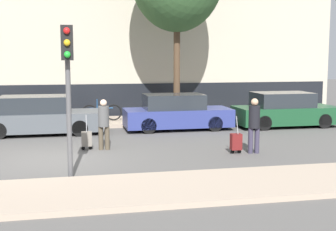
{
  "coord_description": "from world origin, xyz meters",
  "views": [
    {
      "loc": [
        0.4,
        -13.52,
        2.96
      ],
      "look_at": [
        3.68,
        1.8,
        0.95
      ],
      "focal_mm": 50.0,
      "sensor_mm": 36.0,
      "label": 1
    }
  ],
  "objects_px": {
    "parked_car_1": "(39,116)",
    "trolley_left": "(87,139)",
    "traffic_light": "(68,71)",
    "pedestrian_right": "(254,122)",
    "parked_car_3": "(285,111)",
    "parked_bicycle": "(102,112)",
    "pedestrian_left": "(104,121)",
    "parked_car_2": "(177,113)",
    "trolley_right": "(236,142)"
  },
  "relations": [
    {
      "from": "trolley_left",
      "to": "pedestrian_right",
      "type": "xyz_separation_m",
      "value": [
        4.96,
        -1.6,
        0.61
      ]
    },
    {
      "from": "traffic_light",
      "to": "parked_bicycle",
      "type": "height_order",
      "value": "traffic_light"
    },
    {
      "from": "trolley_left",
      "to": "traffic_light",
      "type": "xyz_separation_m",
      "value": [
        -0.53,
        -3.6,
        2.26
      ]
    },
    {
      "from": "parked_car_3",
      "to": "pedestrian_left",
      "type": "relative_size",
      "value": 2.66
    },
    {
      "from": "parked_car_3",
      "to": "parked_bicycle",
      "type": "relative_size",
      "value": 2.41
    },
    {
      "from": "trolley_left",
      "to": "pedestrian_right",
      "type": "height_order",
      "value": "pedestrian_right"
    },
    {
      "from": "parked_car_3",
      "to": "trolley_left",
      "type": "height_order",
      "value": "parked_car_3"
    },
    {
      "from": "parked_car_2",
      "to": "pedestrian_right",
      "type": "relative_size",
      "value": 2.54
    },
    {
      "from": "parked_car_1",
      "to": "trolley_right",
      "type": "xyz_separation_m",
      "value": [
        6.05,
        -4.95,
        -0.31
      ]
    },
    {
      "from": "pedestrian_right",
      "to": "parked_bicycle",
      "type": "height_order",
      "value": "pedestrian_right"
    },
    {
      "from": "trolley_left",
      "to": "traffic_light",
      "type": "distance_m",
      "value": 4.28
    },
    {
      "from": "trolley_left",
      "to": "pedestrian_right",
      "type": "relative_size",
      "value": 0.66
    },
    {
      "from": "traffic_light",
      "to": "pedestrian_left",
      "type": "bearing_deg",
      "value": 73.04
    },
    {
      "from": "parked_car_3",
      "to": "trolley_left",
      "type": "distance_m",
      "value": 8.95
    },
    {
      "from": "trolley_right",
      "to": "traffic_light",
      "type": "height_order",
      "value": "traffic_light"
    },
    {
      "from": "trolley_left",
      "to": "pedestrian_right",
      "type": "bearing_deg",
      "value": -17.82
    },
    {
      "from": "parked_car_1",
      "to": "parked_car_2",
      "type": "bearing_deg",
      "value": -0.07
    },
    {
      "from": "pedestrian_left",
      "to": "pedestrian_right",
      "type": "height_order",
      "value": "pedestrian_right"
    },
    {
      "from": "parked_car_3",
      "to": "parked_bicycle",
      "type": "distance_m",
      "value": 7.85
    },
    {
      "from": "parked_car_3",
      "to": "pedestrian_right",
      "type": "distance_m",
      "value": 5.91
    },
    {
      "from": "parked_car_1",
      "to": "trolley_right",
      "type": "height_order",
      "value": "parked_car_1"
    },
    {
      "from": "parked_car_3",
      "to": "traffic_light",
      "type": "height_order",
      "value": "traffic_light"
    },
    {
      "from": "pedestrian_left",
      "to": "parked_car_3",
      "type": "bearing_deg",
      "value": 33.66
    },
    {
      "from": "pedestrian_right",
      "to": "trolley_right",
      "type": "relative_size",
      "value": 1.46
    },
    {
      "from": "traffic_light",
      "to": "trolley_left",
      "type": "bearing_deg",
      "value": 81.68
    },
    {
      "from": "trolley_right",
      "to": "pedestrian_right",
      "type": "bearing_deg",
      "value": -6.36
    },
    {
      "from": "parked_car_2",
      "to": "pedestrian_right",
      "type": "bearing_deg",
      "value": -75.96
    },
    {
      "from": "pedestrian_left",
      "to": "traffic_light",
      "type": "xyz_separation_m",
      "value": [
        -1.07,
        -3.5,
        1.71
      ]
    },
    {
      "from": "parked_car_1",
      "to": "trolley_left",
      "type": "height_order",
      "value": "parked_car_1"
    },
    {
      "from": "parked_car_3",
      "to": "trolley_right",
      "type": "relative_size",
      "value": 3.7
    },
    {
      "from": "parked_bicycle",
      "to": "pedestrian_right",
      "type": "bearing_deg",
      "value": -60.71
    },
    {
      "from": "trolley_left",
      "to": "parked_bicycle",
      "type": "distance_m",
      "value": 5.76
    },
    {
      "from": "trolley_right",
      "to": "trolley_left",
      "type": "bearing_deg",
      "value": 160.84
    },
    {
      "from": "parked_bicycle",
      "to": "traffic_light",
      "type": "bearing_deg",
      "value": -98.56
    },
    {
      "from": "pedestrian_left",
      "to": "trolley_left",
      "type": "bearing_deg",
      "value": -179.94
    },
    {
      "from": "parked_car_1",
      "to": "parked_bicycle",
      "type": "height_order",
      "value": "parked_car_1"
    },
    {
      "from": "trolley_right",
      "to": "parked_bicycle",
      "type": "height_order",
      "value": "trolley_right"
    },
    {
      "from": "parked_car_1",
      "to": "parked_car_3",
      "type": "relative_size",
      "value": 1.08
    },
    {
      "from": "parked_car_2",
      "to": "pedestrian_left",
      "type": "relative_size",
      "value": 2.67
    },
    {
      "from": "parked_car_3",
      "to": "traffic_light",
      "type": "relative_size",
      "value": 1.17
    },
    {
      "from": "pedestrian_left",
      "to": "parked_bicycle",
      "type": "height_order",
      "value": "pedestrian_left"
    },
    {
      "from": "pedestrian_right",
      "to": "parked_car_1",
      "type": "bearing_deg",
      "value": 149.18
    },
    {
      "from": "pedestrian_right",
      "to": "pedestrian_left",
      "type": "bearing_deg",
      "value": 167.72
    },
    {
      "from": "trolley_right",
      "to": "parked_car_3",
      "type": "bearing_deg",
      "value": 50.7
    },
    {
      "from": "traffic_light",
      "to": "parked_car_1",
      "type": "bearing_deg",
      "value": 98.95
    },
    {
      "from": "pedestrian_right",
      "to": "traffic_light",
      "type": "xyz_separation_m",
      "value": [
        -5.49,
        -2.0,
        1.65
      ]
    },
    {
      "from": "parked_car_1",
      "to": "traffic_light",
      "type": "bearing_deg",
      "value": -81.05
    },
    {
      "from": "traffic_light",
      "to": "parked_bicycle",
      "type": "distance_m",
      "value": 9.63
    },
    {
      "from": "pedestrian_left",
      "to": "trolley_left",
      "type": "distance_m",
      "value": 0.78
    },
    {
      "from": "parked_car_2",
      "to": "parked_bicycle",
      "type": "distance_m",
      "value": 3.65
    }
  ]
}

